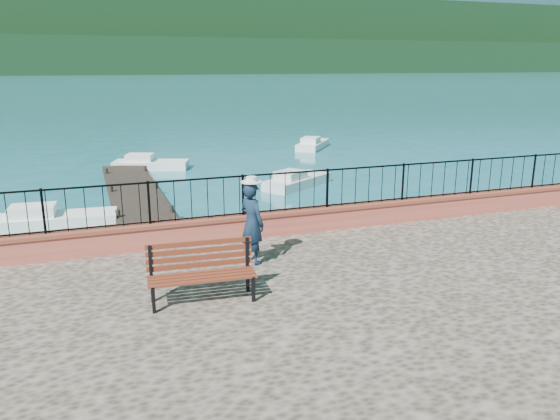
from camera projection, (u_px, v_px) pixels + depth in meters
ground at (315, 353)px, 10.31m from camera, size 2000.00×2000.00×0.00m
parapet at (255, 225)px, 13.29m from camera, size 28.00×0.46×0.58m
railing at (255, 195)px, 13.09m from camera, size 27.00×0.05×0.95m
dock at (139, 205)px, 20.52m from camera, size 2.00×16.00×0.30m
far_forest at (84, 56)px, 280.52m from camera, size 900.00×60.00×18.00m
foothills at (81, 35)px, 331.66m from camera, size 900.00×120.00×44.00m
companion_hill at (296, 69)px, 591.12m from camera, size 448.00×384.00×180.00m
park_bench at (202, 284)px, 9.67m from camera, size 1.93×0.76×1.05m
person at (252, 223)px, 11.39m from camera, size 0.64×0.75×1.74m
hat at (251, 180)px, 11.15m from camera, size 0.44×0.44×0.12m
boat_0 at (53, 215)px, 18.19m from camera, size 4.17×1.66×0.80m
boat_2 at (297, 178)px, 24.24m from camera, size 3.68×3.03×0.80m
boat_4 at (151, 161)px, 28.29m from camera, size 4.00×2.50×0.80m
boat_5 at (313, 142)px, 35.24m from camera, size 3.36×3.80×0.80m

